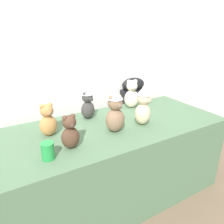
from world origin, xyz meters
TOP-DOWN VIEW (x-y plane):
  - ground_plane at (0.00, 0.00)m, footprint 10.00×10.00m
  - wall_back at (0.00, 0.91)m, footprint 7.00×0.08m
  - display_table at (0.00, 0.25)m, footprint 1.95×0.82m
  - instrument_case at (0.59, 0.79)m, footprint 0.29×0.15m
  - teddy_bear_mocha at (-0.03, 0.15)m, footprint 0.17×0.15m
  - teddy_bear_charcoal at (-0.11, 0.49)m, footprint 0.16×0.15m
  - teddy_bear_cream at (0.39, 0.53)m, footprint 0.18×0.16m
  - teddy_bear_cocoa at (-0.42, 0.08)m, footprint 0.13×0.11m
  - teddy_bear_sand at (0.24, 0.15)m, footprint 0.19×0.17m
  - teddy_bear_caramel at (-0.50, 0.34)m, footprint 0.15×0.13m
  - party_cup_green at (-0.58, 0.03)m, footprint 0.08×0.08m

SIDE VIEW (x-z plane):
  - ground_plane at x=0.00m, z-range 0.00..0.00m
  - display_table at x=0.00m, z-range 0.00..0.72m
  - instrument_case at x=0.59m, z-range 0.00..0.96m
  - party_cup_green at x=-0.58m, z-range 0.72..0.83m
  - teddy_bear_cocoa at x=-0.42m, z-range 0.71..0.95m
  - teddy_bear_caramel at x=-0.50m, z-range 0.71..0.97m
  - teddy_bear_cream at x=0.39m, z-range 0.71..1.00m
  - teddy_bear_charcoal at x=-0.11m, z-range 0.72..1.00m
  - teddy_bear_sand at x=0.24m, z-range 0.72..1.05m
  - teddy_bear_mocha at x=-0.03m, z-range 0.72..1.06m
  - wall_back at x=0.00m, z-range 0.00..2.60m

